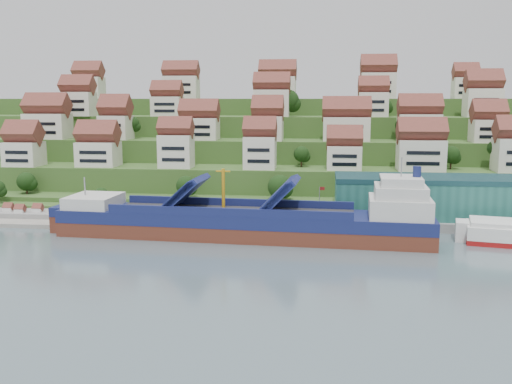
# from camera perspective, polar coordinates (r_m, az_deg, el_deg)

# --- Properties ---
(ground) EXTENTS (300.00, 300.00, 0.00)m
(ground) POSITION_cam_1_polar(r_m,az_deg,el_deg) (130.14, -1.70, -4.45)
(ground) COLOR slate
(ground) RESTS_ON ground
(quay) EXTENTS (180.00, 14.00, 2.20)m
(quay) POSITION_cam_1_polar(r_m,az_deg,el_deg) (143.24, 7.12, -2.79)
(quay) COLOR gray
(quay) RESTS_ON ground
(pebble_beach) EXTENTS (45.00, 20.00, 1.00)m
(pebble_beach) POSITION_cam_1_polar(r_m,az_deg,el_deg) (159.79, -22.11, -2.37)
(pebble_beach) COLOR gray
(pebble_beach) RESTS_ON ground
(hillside) EXTENTS (260.00, 128.00, 31.00)m
(hillside) POSITION_cam_1_polar(r_m,az_deg,el_deg) (230.27, 1.99, 4.24)
(hillside) COLOR #2D4C1E
(hillside) RESTS_ON ground
(hillside_village) EXTENTS (156.77, 61.79, 29.15)m
(hillside_village) POSITION_cam_1_polar(r_m,az_deg,el_deg) (186.11, 1.43, 7.24)
(hillside_village) COLOR silver
(hillside_village) RESTS_ON ground
(hillside_trees) EXTENTS (140.53, 61.58, 30.58)m
(hillside_trees) POSITION_cam_1_polar(r_m,az_deg,el_deg) (176.89, 0.09, 5.38)
(hillside_trees) COLOR #1A3812
(hillside_trees) RESTS_ON ground
(warehouse) EXTENTS (60.00, 15.00, 10.00)m
(warehouse) POSITION_cam_1_polar(r_m,az_deg,el_deg) (147.96, 19.65, -0.47)
(warehouse) COLOR #276B60
(warehouse) RESTS_ON quay
(flagpole) EXTENTS (1.28, 0.16, 8.00)m
(flagpole) POSITION_cam_1_polar(r_m,az_deg,el_deg) (137.21, 6.40, -0.85)
(flagpole) COLOR gray
(flagpole) RESTS_ON quay
(beach_huts) EXTENTS (14.40, 3.70, 2.20)m
(beach_huts) POSITION_cam_1_polar(r_m,az_deg,el_deg) (159.40, -22.99, -1.87)
(beach_huts) COLOR white
(beach_huts) RESTS_ON pebble_beach
(cargo_ship) EXTENTS (84.22, 17.70, 18.62)m
(cargo_ship) POSITION_cam_1_polar(r_m,az_deg,el_deg) (127.79, -0.35, -3.09)
(cargo_ship) COLOR #5D2A1C
(cargo_ship) RESTS_ON ground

